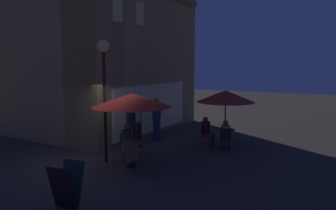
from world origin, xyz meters
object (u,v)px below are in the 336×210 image
at_px(patron_seated_1, 225,134).
at_px(cafe_table_1, 132,149).
at_px(street_lamp_near_corner, 104,70).
at_px(patron_seated_2, 127,140).
at_px(patio_umbrella_1, 132,100).
at_px(patron_standing_4, 138,123).
at_px(cafe_chair_1, 225,138).
at_px(patron_standing_3, 157,119).
at_px(patron_seated_0, 207,130).
at_px(cafe_table_0, 225,134).
at_px(cafe_chair_2, 127,144).
at_px(cafe_chair_0, 203,133).
at_px(menu_sandwich_board, 67,185).
at_px(patio_umbrella_0, 226,96).
at_px(patron_standing_5, 131,129).
at_px(cafe_chair_3, 132,155).

bearing_deg(patron_seated_1, cafe_table_1, 126.85).
height_order(street_lamp_near_corner, patron_seated_2, street_lamp_near_corner).
xyz_separation_m(patio_umbrella_1, patron_standing_4, (2.13, 1.29, -1.18)).
height_order(patio_umbrella_1, patron_standing_4, patio_umbrella_1).
relative_size(cafe_chair_1, patron_standing_4, 0.50).
bearing_deg(patron_standing_3, patron_seated_0, 88.35).
bearing_deg(patron_seated_1, cafe_table_0, 0.00).
bearing_deg(cafe_chair_2, cafe_chair_1, 83.48).
bearing_deg(cafe_chair_1, cafe_chair_2, 112.05).
bearing_deg(cafe_chair_0, cafe_table_0, 0.00).
distance_m(cafe_table_0, cafe_chair_2, 3.97).
bearing_deg(patio_umbrella_1, cafe_chair_0, -15.73).
height_order(menu_sandwich_board, patron_seated_2, patron_seated_2).
bearing_deg(street_lamp_near_corner, menu_sandwich_board, -153.74).
bearing_deg(patron_standing_3, patio_umbrella_1, 21.98).
distance_m(cafe_table_0, patio_umbrella_1, 4.40).
height_order(patron_seated_2, patron_standing_4, patron_standing_4).
distance_m(cafe_table_1, patron_seated_0, 3.57).
relative_size(cafe_table_0, cafe_chair_0, 0.81).
bearing_deg(patron_seated_0, patio_umbrella_0, -0.00).
distance_m(cafe_table_1, patron_seated_2, 0.70).
bearing_deg(street_lamp_near_corner, patron_seated_1, -42.78).
xyz_separation_m(patron_seated_1, patron_standing_5, (-2.02, 2.79, 0.24)).
bearing_deg(cafe_table_0, patron_standing_5, 135.92).
bearing_deg(patio_umbrella_1, patron_standing_3, 20.36).
bearing_deg(patron_standing_4, patron_seated_1, -91.52).
height_order(cafe_table_1, patron_standing_4, patron_standing_4).
bearing_deg(patron_seated_2, patron_seated_1, 87.67).
xyz_separation_m(patron_seated_0, patron_seated_1, (-0.26, -0.86, -0.01)).
relative_size(patio_umbrella_1, cafe_chair_0, 2.59).
bearing_deg(cafe_chair_1, patron_seated_1, -0.00).
distance_m(patio_umbrella_0, patron_seated_1, 1.47).
height_order(street_lamp_near_corner, patron_standing_3, street_lamp_near_corner).
height_order(patio_umbrella_0, patron_seated_2, patio_umbrella_0).
distance_m(patio_umbrella_1, patron_standing_3, 3.96).
height_order(cafe_chair_0, patron_standing_3, patron_standing_3).
xyz_separation_m(cafe_chair_3, patron_seated_1, (3.81, -1.46, 0.09)).
height_order(patron_seated_1, patron_standing_4, patron_standing_4).
height_order(menu_sandwich_board, cafe_chair_0, menu_sandwich_board).
bearing_deg(patron_standing_3, cafe_table_1, 21.98).
xyz_separation_m(patio_umbrella_0, patron_seated_1, (-0.61, -0.24, -1.32)).
bearing_deg(patio_umbrella_1, cafe_table_1, 104.04).
height_order(patio_umbrella_1, cafe_chair_3, patio_umbrella_1).
height_order(cafe_table_0, patron_seated_2, patron_seated_2).
relative_size(menu_sandwich_board, cafe_chair_1, 1.10).
height_order(menu_sandwich_board, patron_seated_1, patron_seated_1).
xyz_separation_m(cafe_table_0, patron_standing_4, (-1.62, 2.96, 0.40)).
xyz_separation_m(cafe_chair_2, patron_seated_2, (-0.09, -0.11, 0.18)).
bearing_deg(cafe_table_0, cafe_chair_2, 144.51).
distance_m(cafe_table_1, cafe_chair_2, 0.82).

